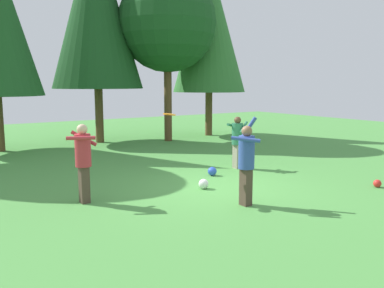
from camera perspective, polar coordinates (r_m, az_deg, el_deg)
name	(u,v)px	position (r m, az deg, el deg)	size (l,w,h in m)	color
ground_plane	(216,188)	(10.30, 3.40, -6.05)	(40.00, 40.00, 0.00)	#4C9342
person_thrower	(246,158)	(8.68, 7.56, -1.97)	(0.68, 0.68, 1.88)	#4C382D
person_catcher	(83,156)	(9.09, -14.88, -1.68)	(0.73, 0.69, 1.72)	#4C382D
person_bystander	(237,138)	(12.49, 6.31, 0.82)	(0.69, 0.67, 1.58)	gray
frisbee	(169,114)	(8.88, -3.15, 4.14)	(0.35, 0.35, 0.05)	orange
ball_white	(204,184)	(10.14, 1.61, -5.56)	(0.25, 0.25, 0.25)	white
ball_red	(377,183)	(11.27, 24.34, -5.02)	(0.20, 0.20, 0.20)	red
ball_blue	(212,171)	(11.56, 2.83, -3.81)	(0.25, 0.25, 0.25)	blue
tree_right	(167,23)	(18.61, -3.45, 16.46)	(4.29, 4.29, 7.34)	brown
tree_far_right	(209,27)	(20.54, 2.42, 15.95)	(3.52, 3.52, 8.41)	brown
tree_center	(96,7)	(18.60, -13.24, 18.06)	(3.84, 3.84, 9.18)	brown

